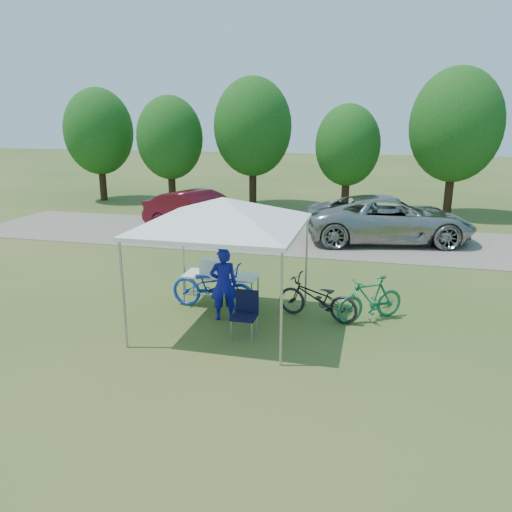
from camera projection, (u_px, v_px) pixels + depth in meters
The scene contains 14 objects.
ground at pixel (225, 324), 10.63m from camera, with size 100.00×100.00×0.00m, color #2D5119.
gravel_strip at pixel (290, 238), 18.11m from camera, with size 24.00×5.00×0.02m, color gray.
canopy at pixel (223, 201), 9.91m from camera, with size 4.53×4.53×3.00m.
treeline at pixel (308, 133), 22.87m from camera, with size 24.89×4.28×6.30m.
folding_table at pixel (221, 276), 11.65m from camera, with size 1.73×0.72×0.71m.
folding_chair at pixel (246, 310), 9.96m from camera, with size 0.48×0.49×0.93m.
cooler at pixel (211, 266), 11.64m from camera, with size 0.50×0.34×0.36m.
ice_cream_cup at pixel (233, 275), 11.51m from camera, with size 0.08×0.08×0.06m, color gold.
cyclist at pixel (223, 284), 10.69m from camera, with size 0.58×0.38×1.60m, color #121294.
bike_blue at pixel (213, 287), 11.36m from camera, with size 0.71×2.03×1.07m, color #1437B5.
bike_green at pixel (370, 299), 10.72m from camera, with size 0.46×1.62×0.98m, color #16673F.
bike_dark at pixel (317, 298), 10.80m from camera, with size 0.63×1.81×0.95m, color black.
minivan at pixel (389, 219), 17.35m from camera, with size 2.65×5.75×1.60m, color #9D9C98.
sedan at pixel (201, 213), 18.55m from camera, with size 1.65×4.72×1.56m, color #500D17.
Camera 1 is at (2.99, -9.39, 4.29)m, focal length 35.00 mm.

